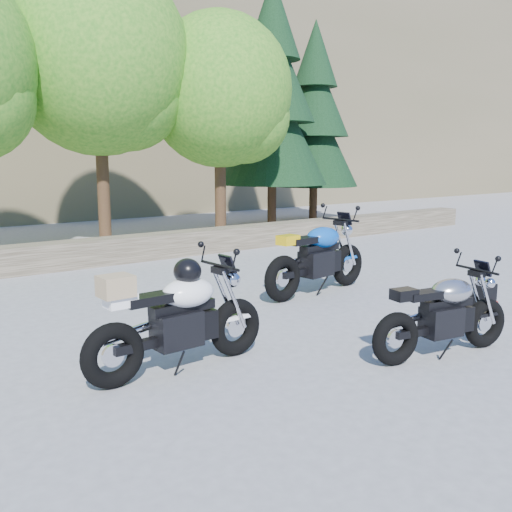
# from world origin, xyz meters

# --- Properties ---
(ground) EXTENTS (90.00, 90.00, 0.00)m
(ground) POSITION_xyz_m (0.00, 0.00, 0.00)
(ground) COLOR gray
(ground) RESTS_ON ground
(stone_wall) EXTENTS (22.00, 0.55, 0.50)m
(stone_wall) POSITION_xyz_m (0.00, 5.50, 0.25)
(stone_wall) COLOR #4C4232
(stone_wall) RESTS_ON ground
(tree_decid_mid) EXTENTS (4.08, 4.08, 6.24)m
(tree_decid_mid) POSITION_xyz_m (0.91, 7.54, 4.04)
(tree_decid_mid) COLOR #382314
(tree_decid_mid) RESTS_ON ground
(tree_decid_right) EXTENTS (3.54, 3.54, 5.41)m
(tree_decid_right) POSITION_xyz_m (3.71, 6.94, 3.50)
(tree_decid_right) COLOR #382314
(tree_decid_right) RESTS_ON ground
(conifer_near) EXTENTS (3.17, 3.17, 7.06)m
(conifer_near) POSITION_xyz_m (6.20, 8.20, 3.68)
(conifer_near) COLOR #382314
(conifer_near) RESTS_ON ground
(conifer_far) EXTENTS (2.82, 2.82, 6.27)m
(conifer_far) POSITION_xyz_m (8.40, 8.80, 3.27)
(conifer_far) COLOR #382314
(conifer_far) RESTS_ON ground
(silver_bike) EXTENTS (1.77, 0.59, 0.89)m
(silver_bike) POSITION_xyz_m (0.69, -1.57, 0.43)
(silver_bike) COLOR black
(silver_bike) RESTS_ON ground
(white_bike) EXTENTS (1.98, 0.63, 1.09)m
(white_bike) POSITION_xyz_m (-1.71, -0.29, 0.54)
(white_bike) COLOR black
(white_bike) RESTS_ON ground
(blue_bike) EXTENTS (2.20, 0.69, 1.10)m
(blue_bike) POSITION_xyz_m (1.56, 1.26, 0.54)
(blue_bike) COLOR black
(blue_bike) RESTS_ON ground
(backpack) EXTENTS (0.29, 0.25, 0.39)m
(backpack) POSITION_xyz_m (2.54, -0.91, 0.19)
(backpack) COLOR black
(backpack) RESTS_ON ground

